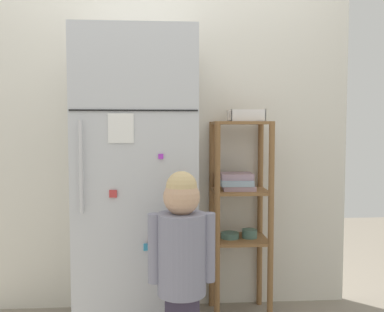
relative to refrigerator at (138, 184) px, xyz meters
The scene contains 5 objects.
kitchen_wall_back 0.44m from the refrigerator, 67.61° to the left, with size 2.53×0.03×2.25m, color silver.
refrigerator is the anchor object (origin of this frame).
child_standing 0.64m from the refrigerator, 65.80° to the right, with size 0.32×0.24×1.00m.
pantry_shelf_unit 0.66m from the refrigerator, 12.37° to the left, with size 0.37×0.33×1.25m.
fruit_bin 0.80m from the refrigerator, 11.78° to the left, with size 0.22×0.18×0.07m.
Camera 1 is at (0.01, -2.52, 1.21)m, focal length 40.09 mm.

